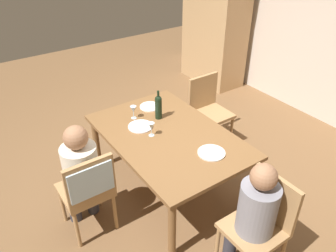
{
  "coord_description": "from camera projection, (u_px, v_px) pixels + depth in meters",
  "views": [
    {
      "loc": [
        2.33,
        -1.61,
        2.64
      ],
      "look_at": [
        0.0,
        0.0,
        0.82
      ],
      "focal_mm": 35.86,
      "sensor_mm": 36.0,
      "label": 1
    }
  ],
  "objects": [
    {
      "name": "ground_plane",
      "position": [
        168.0,
        187.0,
        3.81
      ],
      "size": [
        10.0,
        10.0,
        0.0
      ],
      "primitive_type": "plane",
      "color": "brown"
    },
    {
      "name": "armoire_cabinet",
      "position": [
        215.0,
        20.0,
        5.66
      ],
      "size": [
        1.18,
        0.62,
        2.18
      ],
      "color": "tan",
      "rests_on": "ground_plane"
    },
    {
      "name": "dining_table",
      "position": [
        168.0,
        140.0,
        3.46
      ],
      "size": [
        1.67,
        1.11,
        0.72
      ],
      "color": "brown",
      "rests_on": "ground_plane"
    },
    {
      "name": "chair_right_end",
      "position": [
        262.0,
        219.0,
        2.72
      ],
      "size": [
        0.44,
        0.44,
        0.92
      ],
      "rotation": [
        0.0,
        0.0,
        3.14
      ],
      "color": "#A87F51",
      "rests_on": "ground_plane"
    },
    {
      "name": "chair_near",
      "position": [
        89.0,
        187.0,
        2.95
      ],
      "size": [
        0.46,
        0.44,
        0.92
      ],
      "rotation": [
        0.0,
        0.0,
        1.57
      ],
      "color": "#A87F51",
      "rests_on": "ground_plane"
    },
    {
      "name": "chair_far_left",
      "position": [
        208.0,
        107.0,
        4.29
      ],
      "size": [
        0.44,
        0.44,
        0.92
      ],
      "rotation": [
        0.0,
        0.0,
        -1.57
      ],
      "color": "#A87F51",
      "rests_on": "ground_plane"
    },
    {
      "name": "person_woman_host",
      "position": [
        254.0,
        215.0,
        2.6
      ],
      "size": [
        0.3,
        0.35,
        1.13
      ],
      "rotation": [
        0.0,
        0.0,
        3.14
      ],
      "color": "#33333D",
      "rests_on": "ground_plane"
    },
    {
      "name": "person_man_bearded",
      "position": [
        81.0,
        171.0,
        3.02
      ],
      "size": [
        0.36,
        0.32,
        1.16
      ],
      "rotation": [
        0.0,
        0.0,
        1.57
      ],
      "color": "#33333D",
      "rests_on": "ground_plane"
    },
    {
      "name": "wine_bottle_tall_green",
      "position": [
        158.0,
        106.0,
        3.61
      ],
      "size": [
        0.08,
        0.08,
        0.33
      ],
      "color": "black",
      "rests_on": "dining_table"
    },
    {
      "name": "wine_glass_near_left",
      "position": [
        151.0,
        127.0,
        3.34
      ],
      "size": [
        0.07,
        0.07,
        0.15
      ],
      "color": "silver",
      "rests_on": "dining_table"
    },
    {
      "name": "wine_glass_centre",
      "position": [
        133.0,
        110.0,
        3.62
      ],
      "size": [
        0.07,
        0.07,
        0.15
      ],
      "color": "silver",
      "rests_on": "dining_table"
    },
    {
      "name": "dinner_plate_host",
      "position": [
        140.0,
        126.0,
        3.53
      ],
      "size": [
        0.26,
        0.26,
        0.01
      ],
      "primitive_type": "cylinder",
      "color": "white",
      "rests_on": "dining_table"
    },
    {
      "name": "dinner_plate_guest_left",
      "position": [
        211.0,
        153.0,
        3.14
      ],
      "size": [
        0.26,
        0.26,
        0.01
      ],
      "primitive_type": "cylinder",
      "color": "silver",
      "rests_on": "dining_table"
    },
    {
      "name": "dinner_plate_guest_right",
      "position": [
        150.0,
        107.0,
        3.88
      ],
      "size": [
        0.24,
        0.24,
        0.01
      ],
      "primitive_type": "cylinder",
      "color": "white",
      "rests_on": "dining_table"
    },
    {
      "name": "handbag",
      "position": [
        228.0,
        150.0,
        4.21
      ],
      "size": [
        0.17,
        0.3,
        0.22
      ],
      "primitive_type": "cube",
      "rotation": [
        0.0,
        0.0,
        -1.4
      ],
      "color": "brown",
      "rests_on": "ground_plane"
    }
  ]
}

